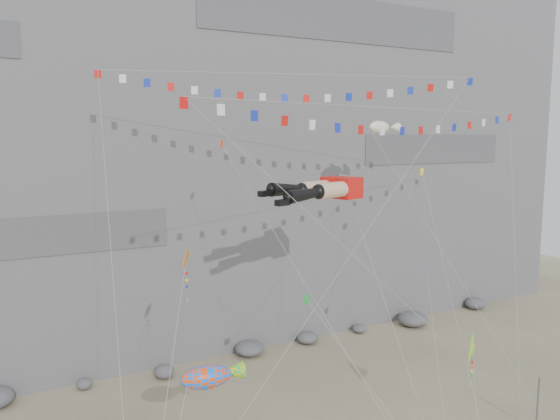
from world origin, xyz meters
name	(u,v)px	position (x,y,z in m)	size (l,w,h in m)	color
cliff	(189,83)	(0.00, 32.00, 25.00)	(80.00, 28.00, 50.00)	slate
talus_boulders	(249,349)	(0.00, 17.00, 0.60)	(60.00, 3.00, 1.20)	slate
anchor_pole_right	(538,404)	(11.51, -3.32, 1.87)	(0.12, 0.12, 3.73)	slate
legs_kite	(321,190)	(0.18, 5.65, 15.79)	(8.43, 14.71, 20.60)	red
flag_banner_upper	(295,75)	(-0.06, 8.77, 23.64)	(27.58, 15.93, 30.29)	red
flag_banner_lower	(393,108)	(3.73, 2.70, 21.13)	(30.03, 7.38, 23.70)	red
harlequin_kite	(186,259)	(-9.83, 4.05, 12.43)	(6.18, 9.36, 15.78)	red
fish_windsock	(206,377)	(-10.26, -0.08, 7.12)	(6.51, 5.12, 9.38)	#EB430B
delta_kite	(473,349)	(5.60, -3.03, 6.67)	(4.72, 5.11, 8.79)	yellow
blimp_windsock	(380,128)	(8.48, 10.12, 20.01)	(6.38, 14.59, 24.43)	#FBF1CF
small_kite_a	(225,150)	(-5.25, 9.24, 18.46)	(6.11, 16.94, 25.42)	#F84E14
small_kite_b	(427,269)	(7.42, 3.08, 10.07)	(6.92, 10.00, 15.13)	purple
small_kite_c	(309,302)	(-3.00, 1.83, 9.52)	(4.34, 10.52, 14.27)	green
small_kite_d	(423,176)	(9.72, 6.30, 16.38)	(7.39, 14.77, 22.80)	yellow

